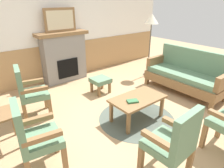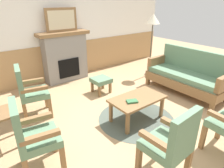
# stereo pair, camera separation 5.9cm
# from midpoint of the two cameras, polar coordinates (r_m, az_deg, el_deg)

# --- Properties ---
(ground_plane) EXTENTS (14.00, 14.00, 0.00)m
(ground_plane) POSITION_cam_midpoint_polar(r_m,az_deg,el_deg) (3.72, 3.81, -9.50)
(ground_plane) COLOR tan
(wall_back) EXTENTS (7.20, 0.14, 2.70)m
(wall_back) POSITION_cam_midpoint_polar(r_m,az_deg,el_deg) (5.39, -15.02, 15.14)
(wall_back) COLOR white
(wall_back) RESTS_ON ground_plane
(fireplace) EXTENTS (1.30, 0.44, 1.28)m
(fireplace) POSITION_cam_midpoint_polar(r_m,az_deg,el_deg) (5.29, -13.17, 7.88)
(fireplace) COLOR gray
(fireplace) RESTS_ON ground_plane
(framed_picture) EXTENTS (0.80, 0.04, 0.56)m
(framed_picture) POSITION_cam_midpoint_polar(r_m,az_deg,el_deg) (5.13, -14.14, 17.66)
(framed_picture) COLOR brown
(framed_picture) RESTS_ON fireplace
(couch) EXTENTS (0.70, 1.80, 0.98)m
(couch) POSITION_cam_midpoint_polar(r_m,az_deg,el_deg) (4.83, 21.22, 2.17)
(couch) COLOR brown
(couch) RESTS_ON ground_plane
(coffee_table) EXTENTS (0.96, 0.56, 0.44)m
(coffee_table) POSITION_cam_midpoint_polar(r_m,az_deg,el_deg) (3.49, 7.86, -4.77)
(coffee_table) COLOR brown
(coffee_table) RESTS_ON ground_plane
(round_rug) EXTENTS (1.39, 1.39, 0.01)m
(round_rug) POSITION_cam_midpoint_polar(r_m,az_deg,el_deg) (3.68, 7.53, -10.02)
(round_rug) COLOR #4C564C
(round_rug) RESTS_ON ground_plane
(book_on_table) EXTENTS (0.22, 0.19, 0.03)m
(book_on_table) POSITION_cam_midpoint_polar(r_m,az_deg,el_deg) (3.31, 6.37, -5.01)
(book_on_table) COLOR #33663D
(book_on_table) RESTS_ON coffee_table
(footstool) EXTENTS (0.40, 0.40, 0.36)m
(footstool) POSITION_cam_midpoint_polar(r_m,az_deg,el_deg) (4.52, -2.85, 0.87)
(footstool) COLOR brown
(footstool) RESTS_ON ground_plane
(armchair_near_fireplace) EXTENTS (0.55, 0.55, 0.98)m
(armchair_near_fireplace) POSITION_cam_midpoint_polar(r_m,az_deg,el_deg) (2.59, -21.71, -13.56)
(armchair_near_fireplace) COLOR brown
(armchair_near_fireplace) RESTS_ON ground_plane
(armchair_by_window_left) EXTENTS (0.56, 0.56, 0.98)m
(armchair_by_window_left) POSITION_cam_midpoint_polar(r_m,az_deg,el_deg) (3.77, -22.53, -1.62)
(armchair_by_window_left) COLOR brown
(armchair_by_window_left) RESTS_ON ground_plane
(armchair_front_left) EXTENTS (0.50, 0.50, 0.98)m
(armchair_front_left) POSITION_cam_midpoint_polar(r_m,az_deg,el_deg) (2.41, 17.65, -15.98)
(armchair_front_left) COLOR brown
(armchair_front_left) RESTS_ON ground_plane
(side_table) EXTENTS (0.44, 0.44, 0.55)m
(side_table) POSITION_cam_midpoint_polar(r_m,az_deg,el_deg) (3.26, -29.31, -9.12)
(side_table) COLOR brown
(side_table) RESTS_ON ground_plane
(floor_lamp_by_couch) EXTENTS (0.36, 0.36, 1.68)m
(floor_lamp_by_couch) POSITION_cam_midpoint_polar(r_m,az_deg,el_deg) (5.45, 12.15, 16.98)
(floor_lamp_by_couch) COLOR #332D28
(floor_lamp_by_couch) RESTS_ON ground_plane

